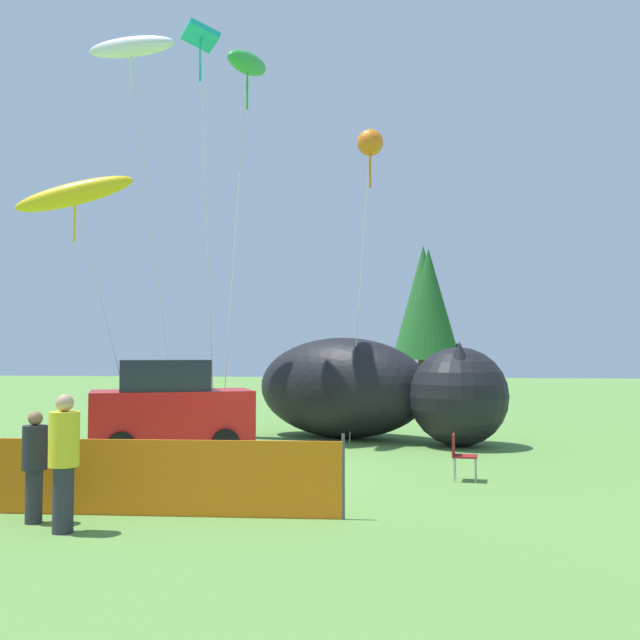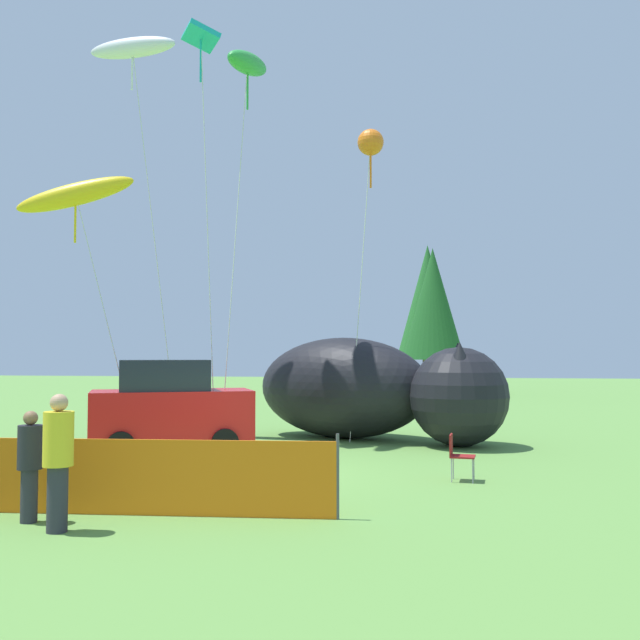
# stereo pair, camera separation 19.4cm
# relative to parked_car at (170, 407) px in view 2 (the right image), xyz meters

# --- Properties ---
(ground_plane) EXTENTS (120.00, 120.00, 0.00)m
(ground_plane) POSITION_rel_parked_car_xyz_m (2.54, -2.62, -1.11)
(ground_plane) COLOR #609342
(parked_car) EXTENTS (4.29, 3.24, 2.30)m
(parked_car) POSITION_rel_parked_car_xyz_m (0.00, 0.00, 0.00)
(parked_car) COLOR red
(parked_car) RESTS_ON ground
(folding_chair) EXTENTS (0.51, 0.51, 0.89)m
(folding_chair) POSITION_rel_parked_car_xyz_m (6.91, -2.90, -0.57)
(folding_chair) COLOR maroon
(folding_chair) RESTS_ON ground
(inflatable_cat) EXTENTS (7.68, 5.18, 2.92)m
(inflatable_cat) POSITION_rel_parked_car_xyz_m (4.68, 3.38, 0.23)
(inflatable_cat) COLOR black
(inflatable_cat) RESTS_ON ground
(safety_fence) EXTENTS (8.41, 0.61, 1.26)m
(safety_fence) POSITION_rel_parked_car_xyz_m (0.85, -6.68, -0.54)
(safety_fence) COLOR orange
(safety_fence) RESTS_ON ground
(spectator_in_white_shirt) EXTENTS (0.35, 0.35, 1.61)m
(spectator_in_white_shirt) POSITION_rel_parked_car_xyz_m (0.63, -7.29, -0.24)
(spectator_in_white_shirt) COLOR #2D2D38
(spectator_in_white_shirt) RESTS_ON ground
(spectator_in_blue_shirt) EXTENTS (0.41, 0.41, 1.89)m
(spectator_in_blue_shirt) POSITION_rel_parked_car_xyz_m (1.32, -7.75, -0.08)
(spectator_in_blue_shirt) COLOR #2D2D38
(spectator_in_blue_shirt) RESTS_ON ground
(kite_yellow_hero) EXTENTS (3.55, 1.51, 7.48)m
(kite_yellow_hero) POSITION_rel_parked_car_xyz_m (-2.94, 0.64, 5.57)
(kite_yellow_hero) COLOR silver
(kite_yellow_hero) RESTS_ON ground
(kite_orange_flower) EXTENTS (0.98, 0.74, 8.80)m
(kite_orange_flower) POSITION_rel_parked_car_xyz_m (4.76, 2.89, 7.26)
(kite_orange_flower) COLOR silver
(kite_orange_flower) RESTS_ON ground
(kite_teal_diamond) EXTENTS (1.27, 1.24, 11.64)m
(kite_teal_diamond) POSITION_rel_parked_car_xyz_m (0.10, 1.89, 9.96)
(kite_teal_diamond) COLOR silver
(kite_teal_diamond) RESTS_ON ground
(kite_white_ghost) EXTENTS (3.13, 1.16, 12.17)m
(kite_white_ghost) POSITION_rel_parked_car_xyz_m (-2.53, 3.21, 10.63)
(kite_white_ghost) COLOR silver
(kite_white_ghost) RESTS_ON ground
(kite_green_fish) EXTENTS (1.01, 2.51, 11.04)m
(kite_green_fish) POSITION_rel_parked_car_xyz_m (1.42, 1.96, 9.37)
(kite_green_fish) COLOR silver
(kite_green_fish) RESTS_ON ground
(horizon_tree_east) EXTENTS (3.71, 3.71, 8.86)m
(horizon_tree_east) POSITION_rel_parked_car_xyz_m (6.56, 26.43, 4.32)
(horizon_tree_east) COLOR brown
(horizon_tree_east) RESTS_ON ground
(horizon_tree_west) EXTENTS (3.95, 3.95, 9.41)m
(horizon_tree_west) POSITION_rel_parked_car_xyz_m (6.24, 28.89, 4.66)
(horizon_tree_west) COLOR brown
(horizon_tree_west) RESTS_ON ground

